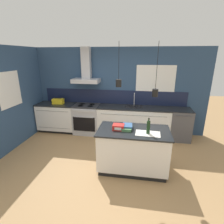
{
  "coord_description": "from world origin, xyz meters",
  "views": [
    {
      "loc": [
        0.81,
        -3.28,
        2.36
      ],
      "look_at": [
        0.17,
        0.7,
        1.05
      ],
      "focal_mm": 28.0,
      "sensor_mm": 36.0,
      "label": 1
    }
  ],
  "objects_px": {
    "oven_range": "(87,119)",
    "bottle_on_island": "(148,127)",
    "dishwasher": "(180,124)",
    "red_supply_box": "(118,127)",
    "book_stack": "(127,127)",
    "yellow_toolbox": "(58,101)"
  },
  "relations": [
    {
      "from": "book_stack",
      "to": "red_supply_box",
      "type": "height_order",
      "value": "red_supply_box"
    },
    {
      "from": "dishwasher",
      "to": "red_supply_box",
      "type": "bearing_deg",
      "value": -133.25
    },
    {
      "from": "bottle_on_island",
      "to": "red_supply_box",
      "type": "xyz_separation_m",
      "value": [
        -0.59,
        0.11,
        -0.08
      ]
    },
    {
      "from": "dishwasher",
      "to": "bottle_on_island",
      "type": "relative_size",
      "value": 2.8
    },
    {
      "from": "book_stack",
      "to": "red_supply_box",
      "type": "distance_m",
      "value": 0.18
    },
    {
      "from": "dishwasher",
      "to": "yellow_toolbox",
      "type": "xyz_separation_m",
      "value": [
        -3.71,
        0.0,
        0.54
      ]
    },
    {
      "from": "red_supply_box",
      "to": "oven_range",
      "type": "bearing_deg",
      "value": 125.53
    },
    {
      "from": "oven_range",
      "to": "dishwasher",
      "type": "relative_size",
      "value": 1.0
    },
    {
      "from": "bottle_on_island",
      "to": "yellow_toolbox",
      "type": "height_order",
      "value": "bottle_on_island"
    },
    {
      "from": "red_supply_box",
      "to": "yellow_toolbox",
      "type": "xyz_separation_m",
      "value": [
        -2.12,
        1.69,
        0.03
      ]
    },
    {
      "from": "bottle_on_island",
      "to": "yellow_toolbox",
      "type": "bearing_deg",
      "value": 146.38
    },
    {
      "from": "dishwasher",
      "to": "yellow_toolbox",
      "type": "height_order",
      "value": "yellow_toolbox"
    },
    {
      "from": "oven_range",
      "to": "dishwasher",
      "type": "bearing_deg",
      "value": 0.09
    },
    {
      "from": "bottle_on_island",
      "to": "book_stack",
      "type": "xyz_separation_m",
      "value": [
        -0.42,
        0.17,
        -0.1
      ]
    },
    {
      "from": "bottle_on_island",
      "to": "yellow_toolbox",
      "type": "relative_size",
      "value": 0.96
    },
    {
      "from": "dishwasher",
      "to": "bottle_on_island",
      "type": "bearing_deg",
      "value": -119.01
    },
    {
      "from": "red_supply_box",
      "to": "dishwasher",
      "type": "bearing_deg",
      "value": 46.75
    },
    {
      "from": "bottle_on_island",
      "to": "red_supply_box",
      "type": "bearing_deg",
      "value": 169.39
    },
    {
      "from": "yellow_toolbox",
      "to": "oven_range",
      "type": "bearing_deg",
      "value": -0.27
    },
    {
      "from": "oven_range",
      "to": "bottle_on_island",
      "type": "distance_m",
      "value": 2.61
    },
    {
      "from": "oven_range",
      "to": "book_stack",
      "type": "height_order",
      "value": "book_stack"
    },
    {
      "from": "dishwasher",
      "to": "bottle_on_island",
      "type": "xyz_separation_m",
      "value": [
        -1.0,
        -1.8,
        0.59
      ]
    }
  ]
}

